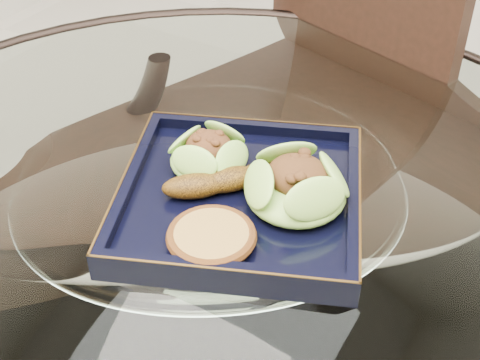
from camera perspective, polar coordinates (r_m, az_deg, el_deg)
The scene contains 7 objects.
dining_table at distance 0.88m, azimuth -2.21°, elevation -10.96°, with size 1.13×1.13×0.77m.
dining_chair at distance 1.22m, azimuth 5.35°, elevation -0.47°, with size 0.49×0.49×0.91m.
navy_plate at distance 0.77m, azimuth 0.00°, elevation -1.77°, with size 0.27×0.27×0.02m, color black.
lettuce_wrap_left at distance 0.79m, azimuth -2.74°, elevation 2.05°, with size 0.09×0.09×0.03m, color #57A12E.
lettuce_wrap_right at distance 0.74m, azimuth 4.81°, elevation -0.73°, with size 0.11×0.11×0.04m, color olive.
roasted_plantain at distance 0.76m, azimuth -0.90°, elevation 0.04°, with size 0.15×0.03×0.03m, color #633D0A.
crumb_patty at distance 0.69m, azimuth -2.45°, elevation -4.96°, with size 0.08×0.08×0.02m, color #A37536.
Camera 1 is at (0.33, -0.48, 1.26)m, focal length 50.00 mm.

